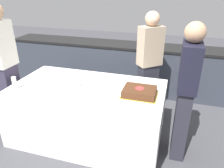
{
  "coord_description": "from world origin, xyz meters",
  "views": [
    {
      "loc": [
        1.04,
        -2.32,
        1.97
      ],
      "look_at": [
        0.34,
        0.0,
        0.84
      ],
      "focal_mm": 35.0,
      "sensor_mm": 36.0,
      "label": 1
    }
  ],
  "objects": [
    {
      "name": "back_counter",
      "position": [
        0.0,
        1.64,
        0.46
      ],
      "size": [
        4.4,
        0.58,
        0.92
      ],
      "color": "#333842",
      "rests_on": "ground_plane"
    },
    {
      "name": "wine_glass",
      "position": [
        -0.85,
        -0.29,
        0.86
      ],
      "size": [
        0.06,
        0.06,
        0.17
      ],
      "color": "white",
      "rests_on": "dining_table"
    },
    {
      "name": "cake",
      "position": [
        0.69,
        -0.0,
        0.79
      ],
      "size": [
        0.42,
        0.34,
        0.09
      ],
      "color": "gold",
      "rests_on": "dining_table"
    },
    {
      "name": "dining_table",
      "position": [
        0.0,
        0.0,
        0.37
      ],
      "size": [
        1.97,
        1.12,
        0.74
      ],
      "color": "silver",
      "rests_on": "ground_plane"
    },
    {
      "name": "side_plate_near_cake",
      "position": [
        0.6,
        0.3,
        0.75
      ],
      "size": [
        0.18,
        0.18,
        0.0
      ],
      "color": "white",
      "rests_on": "dining_table"
    },
    {
      "name": "person_seated_left",
      "position": [
        -1.21,
        0.0,
        0.94
      ],
      "size": [
        0.23,
        0.32,
        1.76
      ],
      "rotation": [
        0.0,
        0.0,
        1.57
      ],
      "color": "#383347",
      "rests_on": "ground_plane"
    },
    {
      "name": "person_seated_right",
      "position": [
        1.21,
        0.0,
        0.85
      ],
      "size": [
        0.21,
        0.39,
        1.63
      ],
      "rotation": [
        0.0,
        0.0,
        -1.57
      ],
      "color": "#282833",
      "rests_on": "ground_plane"
    },
    {
      "name": "person_cutting_cake",
      "position": [
        0.69,
        0.78,
        0.85
      ],
      "size": [
        0.39,
        0.37,
        1.63
      ],
      "rotation": [
        0.0,
        0.0,
        -2.42
      ],
      "color": "#282833",
      "rests_on": "ground_plane"
    },
    {
      "name": "utensil_pile",
      "position": [
        -0.1,
        -0.47,
        0.75
      ],
      "size": [
        0.13,
        0.09,
        0.02
      ],
      "color": "white",
      "rests_on": "dining_table"
    },
    {
      "name": "plate_stack",
      "position": [
        -0.19,
        -0.01,
        0.77
      ],
      "size": [
        0.2,
        0.2,
        0.04
      ],
      "color": "white",
      "rests_on": "dining_table"
    },
    {
      "name": "ground_plane",
      "position": [
        0.0,
        0.0,
        0.0
      ],
      "size": [
        14.0,
        14.0,
        0.0
      ],
      "primitive_type": "plane",
      "color": "#424247"
    }
  ]
}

